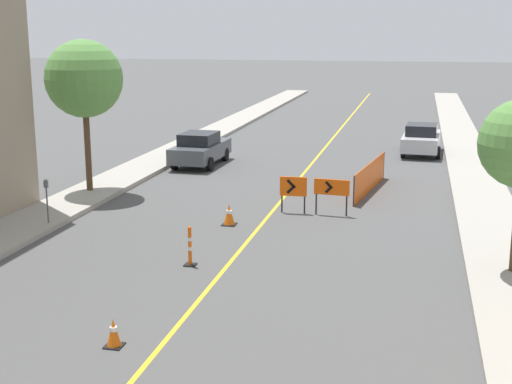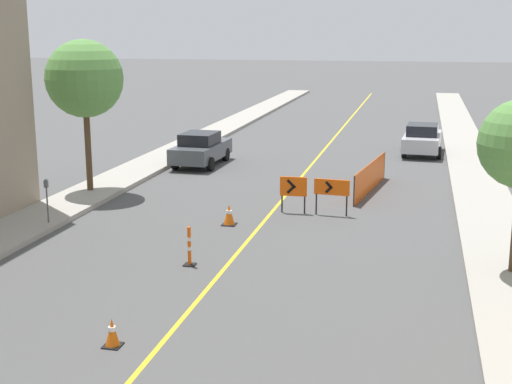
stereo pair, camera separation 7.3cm
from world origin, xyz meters
name	(u,v)px [view 1 (the left image)]	position (x,y,z in m)	size (l,w,h in m)	color
lane_stripe	(320,153)	(0.00, 36.91, 0.00)	(0.12, 73.83, 0.01)	gold
sidewalk_left	(185,147)	(-7.46, 36.91, 0.09)	(2.18, 73.83, 0.18)	#9E998E
sidewalk_right	(468,157)	(7.46, 36.91, 0.09)	(2.18, 73.83, 0.18)	#9E998E
traffic_cone_second	(114,333)	(-0.93, 12.81, 0.30)	(0.37, 0.37, 0.60)	black
traffic_cone_third	(229,215)	(-1.04, 22.35, 0.35)	(0.46, 0.46, 0.70)	black
delineator_post_rear	(190,249)	(-1.01, 18.07, 0.48)	(0.32, 0.32, 1.12)	black
arrow_barricade_primary	(293,188)	(0.76, 24.39, 0.91)	(0.96, 0.11, 1.31)	#EF560C
arrow_barricade_secondary	(332,189)	(2.11, 24.37, 0.94)	(1.25, 0.17, 1.28)	#EF560C
safety_mesh_fence	(370,177)	(3.16, 28.52, 0.58)	(0.84, 5.54, 1.16)	#EF560C
parked_car_curb_near	(200,149)	(-5.16, 32.39, 0.80)	(1.95, 4.36, 1.59)	#474C51
parked_car_curb_mid	(421,139)	(5.13, 37.89, 0.80)	(2.03, 4.39, 1.59)	#B7B7BC
parking_meter_near_curb	(46,192)	(-6.72, 20.66, 1.20)	(0.12, 0.11, 1.46)	#4C4C51
street_tree_left_near	(84,79)	(-7.57, 25.49, 4.51)	(2.97, 2.97, 5.83)	#4C3823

